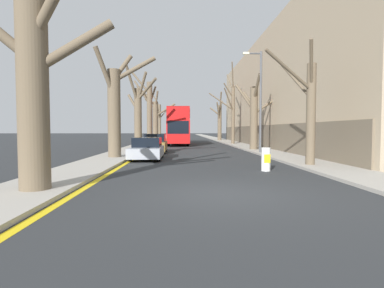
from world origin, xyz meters
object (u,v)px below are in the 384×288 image
object	(u,v)px
parked_car_0	(147,149)
traffic_bollard	(266,159)
street_tree_left_5	(159,119)
street_tree_right_3	(219,120)
parked_car_1	(155,144)
street_tree_left_3	(149,109)
lamp_post	(259,97)
street_tree_left_2	(138,113)
double_decker_bus	(179,125)
street_tree_left_4	(156,119)
street_tree_left_1	(115,108)
street_tree_right_2	(232,110)
street_tree_right_0	(309,108)
street_tree_left_0	(36,76)
street_tree_right_1	(254,114)

from	to	relation	value
parked_car_0	traffic_bollard	distance (m)	7.76
street_tree_left_5	traffic_bollard	size ratio (longest dim) A/B	8.03
street_tree_right_3	parked_car_1	distance (m)	25.88
street_tree_left_3	street_tree_left_5	world-z (taller)	street_tree_left_3
street_tree_right_3	parked_car_0	size ratio (longest dim) A/B	1.92
street_tree_right_3	lamp_post	distance (m)	26.20
lamp_post	street_tree_left_2	bearing A→B (deg)	151.63
street_tree_left_5	double_decker_bus	bearing A→B (deg)	-78.83
street_tree_left_2	street_tree_left_4	world-z (taller)	street_tree_left_4
street_tree_left_3	double_decker_bus	bearing A→B (deg)	-3.45
street_tree_left_1	double_decker_bus	bearing A→B (deg)	78.36
street_tree_right_2	lamp_post	world-z (taller)	street_tree_right_2
street_tree_left_5	street_tree_right_0	size ratio (longest dim) A/B	1.42
street_tree_left_0	traffic_bollard	size ratio (longest dim) A/B	7.73
street_tree_left_3	parked_car_0	world-z (taller)	street_tree_left_3
street_tree_left_0	lamp_post	xyz separation A→B (m)	(9.58, 13.15, 0.93)
street_tree_left_4	street_tree_right_0	bearing A→B (deg)	-72.51
traffic_bollard	street_tree_right_2	bearing A→B (deg)	83.97
street_tree_left_0	street_tree_left_3	distance (m)	27.92
street_tree_left_0	parked_car_1	bearing A→B (deg)	82.74
street_tree_left_5	street_tree_right_2	bearing A→B (deg)	-61.93
street_tree_right_0	parked_car_0	size ratio (longest dim) A/B	1.42
street_tree_left_2	street_tree_right_3	distance (m)	23.28
street_tree_left_2	double_decker_bus	size ratio (longest dim) A/B	0.64
street_tree_right_1	double_decker_bus	xyz separation A→B (m)	(-6.48, 10.83, -0.71)
street_tree_left_3	street_tree_right_1	xyz separation A→B (m)	(10.10, -11.05, -1.18)
traffic_bollard	street_tree_left_2	bearing A→B (deg)	117.95
parked_car_1	street_tree_left_4	bearing A→B (deg)	94.68
street_tree_left_1	double_decker_bus	distance (m)	18.17
street_tree_right_3	parked_car_1	xyz separation A→B (m)	(-8.12, -24.43, -2.63)
lamp_post	traffic_bollard	bearing A→B (deg)	-102.70
street_tree_left_1	double_decker_bus	world-z (taller)	street_tree_left_1
street_tree_right_0	parked_car_1	bearing A→B (deg)	130.58
street_tree_right_3	double_decker_bus	size ratio (longest dim) A/B	0.68
street_tree_left_5	traffic_bollard	distance (m)	43.06
street_tree_right_1	street_tree_right_2	xyz separation A→B (m)	(-0.07, 10.64, 1.06)
street_tree_right_1	parked_car_0	distance (m)	11.27
street_tree_left_0	street_tree_left_1	bearing A→B (deg)	90.29
street_tree_right_2	street_tree_right_3	world-z (taller)	street_tree_right_2
street_tree_left_0	traffic_bollard	world-z (taller)	street_tree_left_0
parked_car_0	street_tree_right_2	bearing A→B (deg)	65.68
street_tree_right_0	street_tree_left_4	bearing A→B (deg)	107.49
street_tree_left_1	lamp_post	xyz separation A→B (m)	(9.63, 3.26, 1.06)
double_decker_bus	traffic_bollard	xyz separation A→B (m)	(3.95, -23.45, -1.88)
street_tree_left_1	street_tree_right_1	distance (m)	12.30
street_tree_left_1	street_tree_right_0	size ratio (longest dim) A/B	1.15
street_tree_right_1	double_decker_bus	size ratio (longest dim) A/B	0.55
street_tree_left_2	street_tree_left_0	bearing A→B (deg)	-90.38
street_tree_left_1	street_tree_left_3	world-z (taller)	street_tree_left_3
street_tree_left_1	street_tree_left_3	bearing A→B (deg)	89.87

